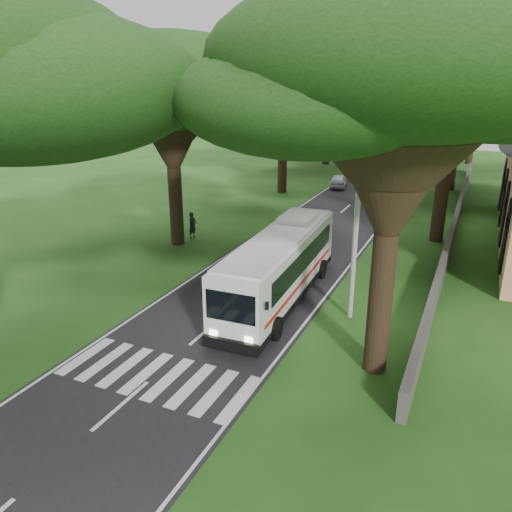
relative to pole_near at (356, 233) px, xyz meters
name	(u,v)px	position (x,y,z in m)	size (l,w,h in m)	color
ground	(183,351)	(-5.50, -6.00, -4.18)	(140.00, 140.00, 0.00)	#1C4313
road	(342,212)	(-5.50, 19.00, -4.17)	(8.00, 120.00, 0.04)	black
crosswalk	(155,376)	(-5.50, -8.00, -4.18)	(8.00, 3.00, 0.01)	silver
property_wall	(456,220)	(3.50, 18.00, -3.58)	(0.35, 50.00, 1.20)	#383533
pole_near	(356,233)	(0.00, 0.00, 0.00)	(1.60, 0.24, 8.00)	gray
pole_mid	(417,165)	(0.00, 20.00, 0.00)	(1.60, 0.24, 8.00)	gray
pole_far	(441,138)	(0.00, 40.00, 0.00)	(1.60, 0.24, 8.00)	gray
tree_l_mida	(169,83)	(-13.50, 6.00, 6.18)	(13.93, 13.93, 13.43)	black
tree_l_midb	(284,51)	(-13.00, 24.00, 8.75)	(12.56, 12.56, 15.85)	black
tree_l_far	(330,69)	(-14.00, 42.00, 7.47)	(15.80, 15.80, 15.09)	black
tree_r_near	(402,66)	(2.00, -4.00, 6.90)	(12.58, 12.58, 13.94)	black
tree_r_mida	(460,52)	(2.50, 14.00, 8.03)	(14.06, 14.06, 15.34)	black
tree_r_midb	(465,73)	(2.00, 32.00, 6.87)	(15.08, 15.08, 14.34)	black
tree_r_far	(483,63)	(3.00, 50.00, 8.16)	(14.45, 14.45, 15.54)	black
coach_bus	(280,266)	(-3.77, 0.40, -2.31)	(3.16, 11.86, 3.47)	silver
distant_car_a	(338,181)	(-8.50, 28.36, -3.48)	(1.58, 3.93, 1.34)	silver
distant_car_b	(384,153)	(-7.92, 49.14, -3.41)	(1.57, 4.50, 1.48)	navy
distant_car_c	(413,156)	(-4.01, 49.32, -3.53)	(1.73, 4.27, 1.24)	maroon
pedestrian	(192,225)	(-13.20, 7.47, -3.25)	(0.68, 0.45, 1.86)	black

